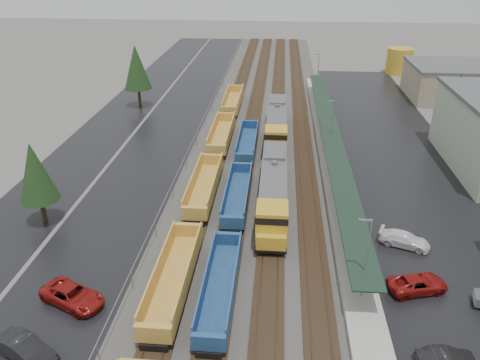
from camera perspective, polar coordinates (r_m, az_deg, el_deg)
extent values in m
cube|color=#302D2B|center=(75.21, 2.93, 6.26)|extent=(20.00, 160.00, 0.08)
cube|color=black|center=(75.58, -1.64, 6.48)|extent=(2.60, 160.00, 0.15)
cube|color=#473326|center=(75.63, -2.19, 6.57)|extent=(0.08, 160.00, 0.07)
cube|color=#473326|center=(75.47, -1.10, 6.54)|extent=(0.08, 160.00, 0.07)
cube|color=black|center=(75.25, 1.40, 6.39)|extent=(2.60, 160.00, 0.15)
cube|color=#473326|center=(75.26, 0.85, 6.49)|extent=(0.08, 160.00, 0.07)
cube|color=#473326|center=(75.18, 1.95, 6.45)|extent=(0.08, 160.00, 0.07)
cube|color=black|center=(75.13, 4.47, 6.28)|extent=(2.60, 160.00, 0.15)
cube|color=#473326|center=(75.10, 3.92, 6.38)|extent=(0.08, 160.00, 0.07)
cube|color=#473326|center=(75.10, 5.02, 6.34)|extent=(0.08, 160.00, 0.07)
cube|color=black|center=(75.23, 7.53, 6.16)|extent=(2.60, 160.00, 0.15)
cube|color=#473326|center=(75.16, 6.98, 6.26)|extent=(0.08, 160.00, 0.07)
cube|color=#473326|center=(75.23, 8.09, 6.21)|extent=(0.08, 160.00, 0.07)
cube|color=black|center=(77.13, -8.34, 6.51)|extent=(10.00, 160.00, 0.02)
cube|color=black|center=(79.96, -15.39, 6.56)|extent=(9.00, 160.00, 0.02)
cube|color=black|center=(68.00, 18.80, 2.50)|extent=(16.00, 100.00, 0.02)
cube|color=#9E9B93|center=(66.17, 10.84, 3.15)|extent=(3.00, 80.00, 0.70)
cylinder|color=gray|center=(43.61, 13.78, -8.11)|extent=(0.16, 0.16, 2.40)
cylinder|color=gray|center=(56.49, 11.82, 0.56)|extent=(0.16, 0.16, 2.40)
cylinder|color=gray|center=(70.22, 10.61, 5.93)|extent=(0.16, 0.16, 2.40)
cylinder|color=gray|center=(84.38, 9.79, 9.52)|extent=(0.16, 0.16, 2.40)
cylinder|color=gray|center=(98.79, 9.19, 12.08)|extent=(0.16, 0.16, 2.40)
cube|color=black|center=(65.11, 11.06, 5.45)|extent=(2.60, 65.00, 0.15)
cylinder|color=gray|center=(38.40, 15.09, -9.76)|extent=(0.12, 0.12, 8.00)
cube|color=gray|center=(36.19, 15.04, -4.76)|extent=(1.00, 0.15, 0.12)
cylinder|color=gray|center=(64.83, 11.12, 6.11)|extent=(0.12, 0.12, 8.00)
cube|color=gray|center=(63.54, 10.97, 9.43)|extent=(1.00, 0.15, 0.12)
cylinder|color=gray|center=(93.44, 9.47, 12.55)|extent=(0.12, 0.12, 8.00)
cube|color=gray|center=(92.55, 9.34, 14.91)|extent=(1.00, 0.15, 0.12)
cylinder|color=gray|center=(35.75, -16.86, -19.67)|extent=(0.08, 0.08, 2.00)
cylinder|color=gray|center=(41.25, -12.99, -11.83)|extent=(0.08, 0.08, 2.00)
cylinder|color=gray|center=(47.47, -10.23, -5.90)|extent=(0.08, 0.08, 2.00)
cylinder|color=gray|center=(54.15, -8.18, -1.38)|extent=(0.08, 0.08, 2.00)
cylinder|color=gray|center=(61.16, -6.59, 2.13)|extent=(0.08, 0.08, 2.00)
cylinder|color=gray|center=(68.38, -5.33, 4.90)|extent=(0.08, 0.08, 2.00)
cylinder|color=gray|center=(75.76, -4.30, 7.14)|extent=(0.08, 0.08, 2.00)
cylinder|color=gray|center=(83.25, -3.45, 8.98)|extent=(0.08, 0.08, 2.00)
cylinder|color=gray|center=(90.83, -2.74, 10.51)|extent=(0.08, 0.08, 2.00)
cylinder|color=gray|center=(98.48, -2.13, 11.80)|extent=(0.08, 0.08, 2.00)
cylinder|color=gray|center=(106.18, -1.60, 12.91)|extent=(0.08, 0.08, 2.00)
cylinder|color=gray|center=(113.92, -1.14, 13.86)|extent=(0.08, 0.08, 2.00)
cylinder|color=gray|center=(121.69, -0.74, 14.70)|extent=(0.08, 0.08, 2.00)
cylinder|color=gray|center=(129.49, -0.38, 15.43)|extent=(0.08, 0.08, 2.00)
cylinder|color=gray|center=(137.32, -0.06, 16.08)|extent=(0.08, 0.08, 2.00)
cylinder|color=gray|center=(145.16, 0.22, 16.65)|extent=(0.08, 0.08, 2.00)
cube|color=gray|center=(75.43, -4.33, 7.86)|extent=(0.05, 160.00, 0.05)
cube|color=gray|center=(99.32, 25.10, 10.67)|extent=(18.00, 14.00, 6.00)
cube|color=#59595B|center=(98.61, 25.47, 12.47)|extent=(18.36, 14.28, 0.50)
ellipsoid|color=#485743|center=(214.53, -3.98, 19.58)|extent=(154.00, 110.00, 19.80)
ellipsoid|color=#485743|center=(225.21, 15.41, 19.09)|extent=(196.00, 140.00, 25.20)
cylinder|color=#332316|center=(53.32, -22.85, -3.43)|extent=(0.50, 0.50, 2.70)
cone|color=black|center=(51.38, -23.73, 0.93)|extent=(3.96, 3.96, 6.30)
cylinder|color=#332316|center=(87.84, -12.16, 9.83)|extent=(0.50, 0.50, 3.30)
cone|color=black|center=(86.46, -12.52, 13.31)|extent=(4.84, 4.84, 7.70)
cylinder|color=#332316|center=(77.22, 24.24, 5.60)|extent=(0.50, 0.50, 3.00)
cone|color=black|center=(75.77, 24.94, 9.11)|extent=(4.40, 4.40, 7.00)
cube|color=black|center=(52.27, 4.05, -2.44)|extent=(2.98, 19.88, 0.40)
cube|color=#BF821B|center=(52.36, 4.13, -0.30)|extent=(2.78, 15.91, 2.98)
cube|color=#BF821B|center=(44.62, 3.90, -5.15)|extent=(2.98, 3.18, 3.38)
cube|color=black|center=(44.11, 3.94, -4.05)|extent=(3.03, 3.23, 0.70)
cube|color=#BF821B|center=(43.66, 3.80, -7.49)|extent=(2.78, 0.99, 1.39)
cube|color=#59595B|center=(51.66, 4.19, 1.28)|extent=(2.83, 15.91, 0.35)
cube|color=maroon|center=(52.93, 2.56, -1.39)|extent=(0.04, 15.91, 0.35)
cube|color=maroon|center=(52.92, 5.62, -1.51)|extent=(0.04, 15.91, 0.35)
cube|color=black|center=(52.47, 4.04, -2.82)|extent=(2.19, 5.97, 0.60)
cube|color=black|center=(46.47, 3.84, -6.93)|extent=(2.39, 3.98, 0.50)
cube|color=black|center=(58.58, 4.20, 0.60)|extent=(2.39, 3.98, 0.50)
cylinder|color=#59595B|center=(52.43, 4.22, 2.03)|extent=(0.70, 0.70, 0.50)
cube|color=#59595B|center=(55.18, 4.29, 3.27)|extent=(2.39, 3.98, 0.50)
cube|color=black|center=(71.37, 4.44, 5.76)|extent=(2.98, 19.88, 0.40)
cube|color=#BF821B|center=(71.72, 4.50, 7.30)|extent=(2.78, 15.91, 2.98)
cube|color=#BF821B|center=(63.45, 4.38, 4.86)|extent=(2.98, 3.18, 3.38)
cube|color=black|center=(63.09, 4.41, 5.70)|extent=(3.03, 3.23, 0.70)
cube|color=#BF821B|center=(62.18, 4.32, 3.40)|extent=(2.78, 0.99, 1.39)
cube|color=#59595B|center=(71.21, 4.54, 8.51)|extent=(2.83, 15.91, 0.35)
cube|color=maroon|center=(72.14, 3.34, 6.45)|extent=(0.04, 15.91, 0.35)
cube|color=maroon|center=(72.13, 5.59, 6.36)|extent=(0.04, 15.91, 0.35)
cube|color=black|center=(71.51, 4.43, 5.46)|extent=(2.19, 5.97, 0.60)
cube|color=black|center=(65.02, 4.32, 3.33)|extent=(2.39, 3.98, 0.50)
cube|color=black|center=(78.01, 4.52, 7.37)|extent=(2.39, 3.98, 0.50)
cylinder|color=#59595B|center=(72.07, 4.56, 8.98)|extent=(0.70, 0.70, 0.50)
cube|color=#59595B|center=(74.93, 4.60, 9.63)|extent=(2.39, 3.98, 0.50)
cube|color=#B19031|center=(40.75, -8.02, -12.10)|extent=(2.72, 13.04, 0.26)
cube|color=#B19031|center=(40.46, -9.95, -10.89)|extent=(0.16, 13.04, 1.89)
cube|color=#B19031|center=(39.92, -6.23, -11.19)|extent=(0.16, 13.04, 1.89)
cube|color=#B19031|center=(35.41, -10.49, -17.91)|extent=(2.72, 0.52, 1.47)
cube|color=#B19031|center=(45.65, -6.30, -6.13)|extent=(2.72, 0.52, 1.47)
cube|color=black|center=(36.64, -10.05, -18.29)|extent=(2.10, 2.31, 0.52)
cube|color=black|center=(45.63, -6.40, -7.73)|extent=(2.10, 2.31, 0.52)
cube|color=#B19031|center=(54.50, -4.34, -1.12)|extent=(2.72, 13.04, 0.26)
cube|color=#B19031|center=(54.28, -5.74, -0.19)|extent=(0.16, 13.04, 1.89)
cube|color=#B19031|center=(53.88, -3.00, -0.29)|extent=(0.16, 13.04, 1.89)
cube|color=#B19031|center=(48.36, -5.59, -4.06)|extent=(2.72, 0.52, 1.47)
cube|color=#B19031|center=(60.16, -3.38, 2.47)|extent=(2.72, 0.52, 1.47)
cube|color=black|center=(49.52, -5.39, -4.67)|extent=(2.10, 2.31, 0.52)
cube|color=black|center=(59.94, -3.45, 1.27)|extent=(2.10, 2.31, 0.52)
cube|color=#B19031|center=(69.56, -2.22, 5.28)|extent=(2.72, 13.04, 0.26)
cube|color=#B19031|center=(69.39, -3.32, 6.03)|extent=(0.16, 13.04, 1.89)
cube|color=#B19031|center=(69.08, -1.15, 5.98)|extent=(0.16, 13.04, 1.89)
cube|color=#B19031|center=(63.11, -2.97, 3.68)|extent=(2.72, 0.52, 1.47)
cube|color=#B19031|center=(75.58, -1.61, 7.65)|extent=(2.72, 0.52, 1.47)
cube|color=black|center=(64.19, -2.86, 3.07)|extent=(2.10, 2.31, 0.52)
cube|color=black|center=(75.24, -1.67, 6.72)|extent=(2.10, 2.31, 0.52)
cube|color=#B19031|center=(85.24, -0.85, 9.36)|extent=(2.72, 13.04, 0.26)
cube|color=#B19031|center=(85.10, -1.75, 9.99)|extent=(0.16, 13.04, 1.89)
cube|color=#B19031|center=(84.85, 0.04, 9.95)|extent=(0.16, 13.04, 1.89)
cube|color=#B19031|center=(78.64, -1.35, 8.42)|extent=(2.72, 0.52, 1.47)
cube|color=#B19031|center=(91.46, -0.43, 11.05)|extent=(2.72, 0.52, 1.47)
cube|color=black|center=(79.67, -1.28, 7.87)|extent=(2.10, 2.31, 0.52)
cube|color=black|center=(91.04, -0.47, 10.29)|extent=(2.10, 2.31, 0.52)
cube|color=navy|center=(39.66, -2.42, -13.16)|extent=(2.48, 12.49, 0.24)
cube|color=navy|center=(39.27, -4.20, -12.09)|extent=(0.14, 12.49, 1.71)
cube|color=navy|center=(39.01, -0.67, -12.30)|extent=(0.14, 12.49, 1.71)
cube|color=navy|center=(34.54, -3.83, -19.12)|extent=(2.48, 0.48, 1.33)
cube|color=navy|center=(44.38, -1.40, -7.20)|extent=(2.48, 0.48, 1.33)
cube|color=black|center=(35.68, -3.62, -19.43)|extent=(1.90, 2.09, 0.48)
cube|color=black|center=(44.37, -1.48, -8.70)|extent=(1.90, 2.09, 0.48)
cube|color=navy|center=(52.71, -0.29, -2.14)|extent=(2.48, 12.49, 0.24)
cube|color=navy|center=(52.41, -1.59, -1.26)|extent=(0.14, 12.49, 1.71)
cube|color=navy|center=(52.22, 1.00, -1.37)|extent=(0.14, 12.49, 1.71)
cube|color=navy|center=(46.84, -1.01, -5.20)|extent=(2.48, 0.48, 1.33)
cube|color=navy|center=(58.12, 0.28, 1.49)|extent=(2.48, 0.48, 1.33)
cube|color=black|center=(47.91, -0.92, -5.75)|extent=(1.90, 2.09, 0.48)
cube|color=black|center=(57.93, 0.22, 0.35)|extent=(1.90, 2.09, 0.48)
cube|color=navy|center=(66.96, 0.93, 4.37)|extent=(2.48, 12.49, 0.24)
cube|color=navy|center=(66.72, -0.08, 5.09)|extent=(0.14, 12.49, 1.71)
cube|color=navy|center=(66.57, 1.96, 5.02)|extent=(0.14, 12.49, 1.71)
cube|color=navy|center=(60.79, 0.50, 2.66)|extent=(2.48, 0.48, 1.33)
cube|color=navy|center=(72.71, 1.30, 6.77)|extent=(2.48, 0.48, 1.33)
cube|color=black|center=(61.79, 0.55, 2.11)|extent=(1.90, 2.09, 0.48)
cube|color=black|center=(72.41, 1.26, 5.89)|extent=(1.90, 2.09, 0.48)
cylinder|color=gold|center=(115.01, 18.84, 13.57)|extent=(5.71, 5.71, 5.71)
imported|color=black|center=(38.08, -24.71, -18.23)|extent=(3.64, 5.26, 1.64)
imported|color=maroon|center=(41.41, -19.77, -13.12)|extent=(4.68, 6.17, 1.56)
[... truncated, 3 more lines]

